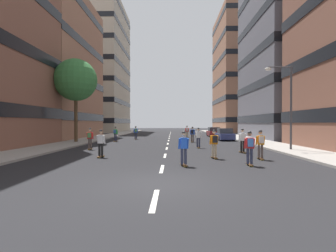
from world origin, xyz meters
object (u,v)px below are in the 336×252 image
object	(u,v)px
skater_3	(184,147)
skater_2	(136,132)
street_tree_near	(76,80)
skater_7	(214,142)
parked_car_near	(214,132)
skater_9	(192,133)
streetlamp_right	(286,98)
skater_4	(198,137)
skater_10	(101,142)
skater_1	(115,133)
skater_11	(242,139)
parked_car_mid	(225,135)
skater_0	(261,143)
skater_5	(250,146)
skater_6	(187,131)
skater_8	(90,137)

from	to	relation	value
skater_3	skater_2	bearing A→B (deg)	104.40
street_tree_near	skater_7	distance (m)	18.94
parked_car_near	skater_3	xyz separation A→B (m)	(-6.01, -28.56, 0.29)
skater_9	street_tree_near	bearing A→B (deg)	-174.85
streetlamp_right	skater_4	distance (m)	7.66
skater_10	skater_1	bearing A→B (deg)	98.84
skater_2	skater_3	distance (m)	22.08
skater_2	skater_9	bearing A→B (deg)	-35.63
skater_7	skater_11	size ratio (longest dim) A/B	1.00
skater_9	parked_car_mid	bearing A→B (deg)	39.35
skater_1	skater_4	xyz separation A→B (m)	(8.97, -7.67, -0.03)
parked_car_mid	skater_2	distance (m)	11.61
skater_7	skater_4	bearing A→B (deg)	92.64
skater_0	skater_11	size ratio (longest dim) A/B	1.00
skater_0	skater_4	xyz separation A→B (m)	(-3.00, 7.09, -0.03)
skater_2	skater_3	size ratio (longest dim) A/B	1.00
skater_2	skater_9	size ratio (longest dim) A/B	1.00
skater_5	skater_6	world-z (taller)	same
skater_8	skater_4	bearing A→B (deg)	9.34
skater_5	skater_6	size ratio (longest dim) A/B	1.00
parked_car_near	parked_car_mid	size ratio (longest dim) A/B	1.00
parked_car_mid	skater_9	world-z (taller)	skater_9
skater_3	skater_11	world-z (taller)	same
skater_4	skater_7	bearing A→B (deg)	-87.36
skater_4	skater_5	bearing A→B (deg)	-79.66
parked_car_near	skater_0	xyz separation A→B (m)	(-1.34, -26.16, 0.32)
skater_1	skater_10	distance (m)	14.09
parked_car_near	streetlamp_right	size ratio (longest dim) A/B	0.68
skater_7	skater_11	distance (m)	3.99
parked_car_near	skater_5	world-z (taller)	skater_5
skater_1	skater_11	bearing A→B (deg)	-43.72
skater_0	street_tree_near	bearing A→B (deg)	141.28
skater_3	skater_9	xyz separation A→B (m)	(1.67, 16.25, 0.03)
skater_8	skater_9	xyz separation A→B (m)	(9.02, 8.24, 0.00)
parked_car_mid	skater_3	distance (m)	20.71
parked_car_mid	skater_7	world-z (taller)	skater_7
streetlamp_right	skater_1	size ratio (longest dim) A/B	3.65
parked_car_near	skater_3	size ratio (longest dim) A/B	2.47
skater_2	skater_8	size ratio (longest dim) A/B	1.00
skater_4	skater_9	world-z (taller)	same
skater_8	skater_10	size ratio (longest dim) A/B	1.00
parked_car_near	skater_4	bearing A→B (deg)	-102.81
skater_0	skater_1	size ratio (longest dim) A/B	1.00
parked_car_near	skater_3	distance (m)	29.19
skater_6	skater_7	world-z (taller)	same
skater_1	skater_2	distance (m)	4.59
streetlamp_right	skater_8	xyz separation A→B (m)	(-15.64, 0.76, -3.12)
skater_6	skater_8	distance (m)	20.21
skater_1	skater_9	world-z (taller)	same
skater_3	streetlamp_right	bearing A→B (deg)	41.15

